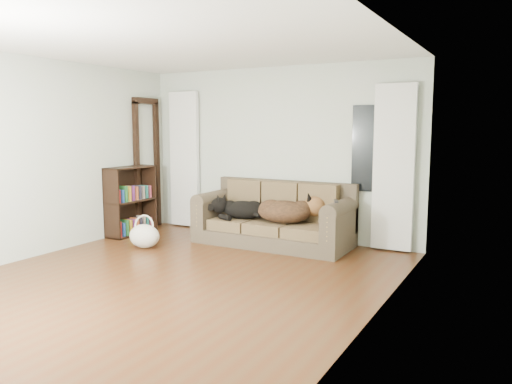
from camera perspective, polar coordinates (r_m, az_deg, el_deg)
The scene contains 15 objects.
floor at distance 5.79m, azimuth -8.89°, elevation -9.72°, with size 5.00×5.00×0.00m, color #452914.
ceiling at distance 5.61m, azimuth -9.45°, elevation 16.58°, with size 5.00×5.00×0.00m, color white.
wall_back at distance 7.67m, azimuth 2.42°, elevation 4.47°, with size 4.50×0.04×2.60m, color #B5B9B2.
wall_left at distance 7.15m, azimuth -23.56°, elevation 3.63°, with size 0.04×5.00×2.60m, color #B5B9B2.
wall_right at distance 4.53m, azimuth 13.92°, elevation 2.13°, with size 0.04×5.00×2.60m, color #B5B9B2.
curtain_left at distance 8.51m, azimuth -8.16°, elevation 3.69°, with size 0.55×0.08×2.25m, color white.
curtain_right at distance 6.99m, azimuth 15.46°, elevation 2.68°, with size 0.55×0.08×2.25m, color white.
window_pane at distance 7.11m, azimuth 12.87°, elevation 4.86°, with size 0.50×0.03×1.20m, color black.
door_casing at distance 8.54m, azimuth -12.33°, elevation 2.93°, with size 0.07×0.60×2.10m, color black.
sofa at distance 7.21m, azimuth 1.93°, elevation -2.52°, with size 2.25×0.97×0.92m, color #342F22.
dog_black_lab at distance 7.41m, azimuth -1.79°, elevation -2.02°, with size 0.64×0.44×0.27m, color black.
dog_shepherd at distance 7.09m, azimuth 3.63°, elevation -2.38°, with size 0.80×0.56×0.35m, color black.
tv_remote at distance 6.65m, azimuth 9.13°, elevation -1.03°, with size 0.05×0.19×0.02m, color black.
tote_bag at distance 7.25m, azimuth -12.64°, elevation -5.00°, with size 0.46×0.36×0.33m, color silver.
bookshelf at distance 8.14m, azimuth -14.12°, elevation -1.24°, with size 0.32×0.86×1.08m, color black.
Camera 1 is at (3.41, -4.36, 1.71)m, focal length 35.00 mm.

